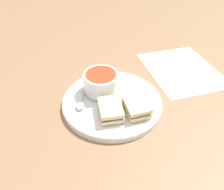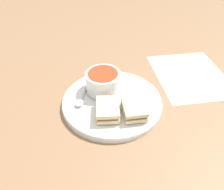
{
  "view_description": "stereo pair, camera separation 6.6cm",
  "coord_description": "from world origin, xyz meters",
  "px_view_note": "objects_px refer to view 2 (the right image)",
  "views": [
    {
      "loc": [
        0.1,
        -0.49,
        0.47
      ],
      "look_at": [
        0.0,
        0.0,
        0.04
      ],
      "focal_mm": 35.0,
      "sensor_mm": 36.0,
      "label": 1
    },
    {
      "loc": [
        0.16,
        -0.47,
        0.47
      ],
      "look_at": [
        0.0,
        0.0,
        0.04
      ],
      "focal_mm": 35.0,
      "sensor_mm": 36.0,
      "label": 2
    }
  ],
  "objects_px": {
    "soup_bowl": "(103,81)",
    "spoon": "(80,101)",
    "sandwich_half_near": "(108,109)",
    "sandwich_half_far": "(134,109)"
  },
  "relations": [
    {
      "from": "spoon",
      "to": "sandwich_half_near",
      "type": "distance_m",
      "value": 0.1
    },
    {
      "from": "sandwich_half_far",
      "to": "soup_bowl",
      "type": "bearing_deg",
      "value": 148.9
    },
    {
      "from": "soup_bowl",
      "to": "sandwich_half_near",
      "type": "bearing_deg",
      "value": -63.09
    },
    {
      "from": "spoon",
      "to": "sandwich_half_far",
      "type": "height_order",
      "value": "sandwich_half_far"
    },
    {
      "from": "sandwich_half_near",
      "to": "sandwich_half_far",
      "type": "distance_m",
      "value": 0.07
    },
    {
      "from": "spoon",
      "to": "sandwich_half_near",
      "type": "height_order",
      "value": "sandwich_half_near"
    },
    {
      "from": "soup_bowl",
      "to": "sandwich_half_near",
      "type": "xyz_separation_m",
      "value": [
        0.05,
        -0.1,
        -0.02
      ]
    },
    {
      "from": "sandwich_half_near",
      "to": "spoon",
      "type": "bearing_deg",
      "value": 168.04
    },
    {
      "from": "soup_bowl",
      "to": "spoon",
      "type": "height_order",
      "value": "soup_bowl"
    },
    {
      "from": "sandwich_half_near",
      "to": "sandwich_half_far",
      "type": "bearing_deg",
      "value": 21.61
    }
  ]
}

